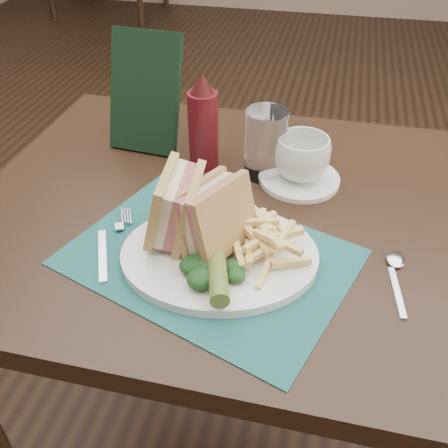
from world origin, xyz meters
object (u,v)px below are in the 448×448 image
Objects in this scene: sandwich_half_b at (205,211)px; check_presenter at (145,93)px; drinking_glass at (266,144)px; saucer at (299,179)px; table_main at (226,339)px; plate at (220,255)px; ketchup_bottle at (203,122)px; placemat at (209,257)px; sandwich_half_a at (162,204)px; coffee_cup at (302,158)px.

check_presenter is at bearing 150.49° from sandwich_half_b.
saucer is at bearing -8.90° from drinking_glass.
table_main is 6.00× the size of saucer.
ketchup_bottle is at bearing 98.73° from plate.
check_presenter is at bearing 167.41° from saucer.
plate reaches higher than placemat.
saucer is at bearing -7.56° from check_presenter.
placemat is 0.11m from sandwich_half_a.
check_presenter is (-0.13, 0.06, 0.02)m from ketchup_bottle.
table_main is 0.49m from ketchup_bottle.
sandwich_half_b is (0.07, -0.00, -0.00)m from sandwich_half_a.
ketchup_bottle reaches higher than saucer.
ketchup_bottle is (-0.07, 0.12, 0.47)m from table_main.
table_main is 4.84× the size of ketchup_bottle.
plate is 0.07m from sandwich_half_b.
coffee_cup is 0.34m from check_presenter.
check_presenter reaches higher than table_main.
coffee_cup is at bearing 88.33° from sandwich_half_b.
coffee_cup is (0.19, 0.23, -0.02)m from sandwich_half_a.
saucer is at bearing -4.72° from ketchup_bottle.
placemat is 0.27m from coffee_cup.
ketchup_bottle reaches higher than sandwich_half_b.
drinking_glass is (0.03, 0.26, 0.06)m from plate.
coffee_cup is (0.09, 0.25, 0.04)m from plate.
table_main is at bearing 54.02° from sandwich_half_a.
placemat is (0.01, -0.15, 0.38)m from table_main.
placemat is 3.54× the size of sandwich_half_a.
coffee_cup is 0.44× the size of check_presenter.
coffee_cup reaches higher than plate.
sandwich_half_a is 0.63× the size of ketchup_bottle.
table_main is at bearing 87.74° from plate.
saucer is 0.64× the size of check_presenter.
saucer is (0.11, 0.25, 0.00)m from placemat.
drinking_glass is 0.12m from ketchup_bottle.
coffee_cup is (0.11, 0.25, 0.05)m from placemat.
placemat is 0.08m from sandwich_half_b.
sandwich_half_a is (-0.08, 0.02, 0.07)m from placemat.
coffee_cup is at bearing -4.72° from ketchup_bottle.
coffee_cup reaches higher than saucer.
table_main is 3.84× the size of check_presenter.
sandwich_half_b reaches higher than coffee_cup.
ketchup_bottle reaches higher than drinking_glass.
table_main is at bearing -113.41° from drinking_glass.
check_presenter reaches higher than placemat.
table_main is 0.40m from placemat.
sandwich_half_a is at bearing -130.09° from coffee_cup.
sandwich_half_a is 0.24m from ketchup_bottle.
drinking_glass is at bearing 104.01° from sandwich_half_b.
ketchup_bottle is (-0.19, 0.02, 0.04)m from coffee_cup.
sandwich_half_b reaches higher than saucer.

